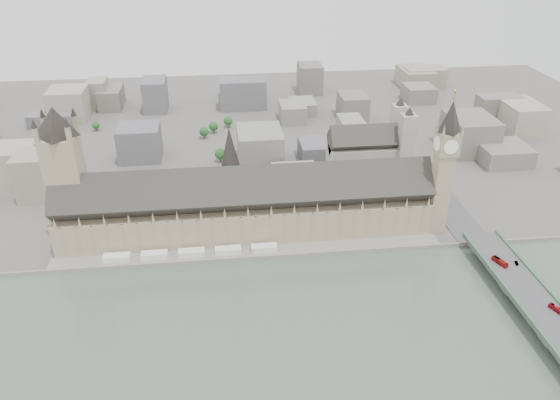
{
  "coord_description": "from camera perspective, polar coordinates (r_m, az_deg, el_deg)",
  "views": [
    {
      "loc": [
        -15.73,
        -322.52,
        213.82
      ],
      "look_at": [
        24.34,
        21.09,
        25.78
      ],
      "focal_mm": 35.0,
      "sensor_mm": 36.0,
      "label": 1
    }
  ],
  "objects": [
    {
      "name": "palace_of_westminster",
      "position": [
        392.28,
        -3.51,
        -0.69
      ],
      "size": [
        265.0,
        40.73,
        55.44
      ],
      "color": "gray",
      "rests_on": "ground"
    },
    {
      "name": "victoria_tower",
      "position": [
        397.39,
        -21.57,
        2.9
      ],
      "size": [
        30.0,
        30.0,
        100.0
      ],
      "color": "gray",
      "rests_on": "ground"
    },
    {
      "name": "embankment_wall",
      "position": [
        374.02,
        -3.08,
        -6.11
      ],
      "size": [
        600.0,
        1.5,
        3.0
      ],
      "primitive_type": "cube",
      "color": "slate",
      "rests_on": "ground"
    },
    {
      "name": "city_skyline_inland",
      "position": [
        600.23,
        -4.86,
        9.49
      ],
      "size": [
        720.0,
        360.0,
        38.0
      ],
      "primitive_type": null,
      "color": "gray",
      "rests_on": "ground"
    },
    {
      "name": "elizabeth_tower",
      "position": [
        396.39,
        16.82,
        4.12
      ],
      "size": [
        17.0,
        17.0,
        107.5
      ],
      "color": "gray",
      "rests_on": "ground"
    },
    {
      "name": "terrace_tents",
      "position": [
        379.69,
        -9.23,
        -5.44
      ],
      "size": [
        118.0,
        7.0,
        4.0
      ],
      "color": "white",
      "rests_on": "river_terrace"
    },
    {
      "name": "red_bus_north",
      "position": [
        379.47,
        21.99,
        -5.98
      ],
      "size": [
        6.64,
        12.29,
        3.35
      ],
      "primitive_type": "imported",
      "rotation": [
        0.0,
        0.0,
        0.34
      ],
      "color": "#A91813",
      "rests_on": "westminster_bridge"
    },
    {
      "name": "river_terrace",
      "position": [
        380.49,
        -3.16,
        -5.53
      ],
      "size": [
        270.0,
        15.0,
        2.0
      ],
      "primitive_type": "cube",
      "color": "slate",
      "rests_on": "ground"
    },
    {
      "name": "westminster_abbey",
      "position": [
        475.38,
        9.41,
        4.73
      ],
      "size": [
        68.0,
        36.0,
        64.0
      ],
      "color": "#9D998D",
      "rests_on": "ground"
    },
    {
      "name": "red_bus_south",
      "position": [
        352.16,
        27.0,
        -10.16
      ],
      "size": [
        6.14,
        10.94,
        2.99
      ],
      "primitive_type": "imported",
      "rotation": [
        0.0,
        0.0,
        0.36
      ],
      "color": "#A4141B",
      "rests_on": "westminster_bridge"
    },
    {
      "name": "central_tower",
      "position": [
        381.84,
        -5.23,
        4.31
      ],
      "size": [
        13.0,
        13.0,
        48.0
      ],
      "color": "gray",
      "rests_on": "ground"
    },
    {
      "name": "car_approach",
      "position": [
        466.31,
        17.27,
        1.36
      ],
      "size": [
        2.73,
        4.84,
        1.32
      ],
      "primitive_type": "imported",
      "rotation": [
        0.0,
        0.0,
        0.2
      ],
      "color": "gray",
      "rests_on": "westminster_bridge"
    },
    {
      "name": "ground",
      "position": [
        387.28,
        -3.23,
        -5.04
      ],
      "size": [
        900.0,
        900.0,
        0.0
      ],
      "primitive_type": "plane",
      "color": "#595651",
      "rests_on": "ground"
    },
    {
      "name": "westminster_bridge",
      "position": [
        361.07,
        24.82,
        -9.89
      ],
      "size": [
        25.0,
        325.0,
        10.25
      ],
      "primitive_type": "cube",
      "color": "#474749",
      "rests_on": "ground"
    },
    {
      "name": "car_silver",
      "position": [
        383.97,
        23.49,
        -6.06
      ],
      "size": [
        2.52,
        4.64,
        1.45
      ],
      "primitive_type": "imported",
      "rotation": [
        0.0,
        0.0,
        -0.24
      ],
      "color": "gray",
      "rests_on": "westminster_bridge"
    },
    {
      "name": "park_trees",
      "position": [
        434.65,
        -5.1,
        0.07
      ],
      "size": [
        110.0,
        30.0,
        15.0
      ],
      "primitive_type": null,
      "color": "#1D4C1B",
      "rests_on": "ground"
    }
  ]
}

